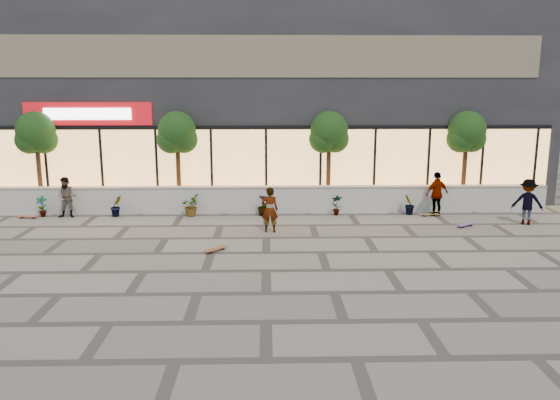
{
  "coord_description": "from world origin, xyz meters",
  "views": [
    {
      "loc": [
        0.04,
        -13.91,
        4.8
      ],
      "look_at": [
        0.44,
        3.08,
        1.3
      ],
      "focal_mm": 35.0,
      "sensor_mm": 36.0,
      "label": 1
    }
  ],
  "objects_px": {
    "tree_midwest": "(177,135)",
    "skater_right_near": "(437,194)",
    "skateboard_center": "(216,249)",
    "skater_center": "(270,210)",
    "tree_mideast": "(329,135)",
    "skateboard_right_far": "(465,225)",
    "skateboard_left": "(28,216)",
    "tree_west": "(36,135)",
    "skater_right_far": "(528,202)",
    "skateboard_right_near": "(430,214)",
    "tree_east": "(467,134)",
    "skater_left": "(67,197)"
  },
  "relations": [
    {
      "from": "tree_east",
      "to": "skater_right_far",
      "type": "relative_size",
      "value": 2.39
    },
    {
      "from": "tree_east",
      "to": "skater_left",
      "type": "distance_m",
      "value": 15.7
    },
    {
      "from": "skateboard_left",
      "to": "skateboard_right_far",
      "type": "xyz_separation_m",
      "value": [
        15.98,
        -1.65,
        0.01
      ]
    },
    {
      "from": "tree_west",
      "to": "skateboard_right_near",
      "type": "height_order",
      "value": "tree_west"
    },
    {
      "from": "tree_west",
      "to": "tree_mideast",
      "type": "xyz_separation_m",
      "value": [
        11.5,
        0.0,
        0.0
      ]
    },
    {
      "from": "tree_midwest",
      "to": "skateboard_center",
      "type": "distance_m",
      "value": 6.87
    },
    {
      "from": "tree_west",
      "to": "skateboard_right_far",
      "type": "xyz_separation_m",
      "value": [
        16.02,
        -3.15,
        -2.91
      ]
    },
    {
      "from": "tree_west",
      "to": "skater_center",
      "type": "distance_m",
      "value": 10.08
    },
    {
      "from": "skateboard_center",
      "to": "skateboard_right_far",
      "type": "distance_m",
      "value": 8.97
    },
    {
      "from": "tree_midwest",
      "to": "tree_mideast",
      "type": "relative_size",
      "value": 1.0
    },
    {
      "from": "skateboard_center",
      "to": "skateboard_left",
      "type": "bearing_deg",
      "value": 103.56
    },
    {
      "from": "skater_right_far",
      "to": "skateboard_right_far",
      "type": "xyz_separation_m",
      "value": [
        -2.3,
        -0.32,
        -0.74
      ]
    },
    {
      "from": "skater_center",
      "to": "skater_left",
      "type": "xyz_separation_m",
      "value": [
        -7.6,
        2.29,
        -0.0
      ]
    },
    {
      "from": "tree_midwest",
      "to": "tree_east",
      "type": "distance_m",
      "value": 11.5
    },
    {
      "from": "tree_mideast",
      "to": "skateboard_right_near",
      "type": "distance_m",
      "value": 4.97
    },
    {
      "from": "tree_midwest",
      "to": "skater_right_near",
      "type": "distance_m",
      "value": 10.32
    },
    {
      "from": "skateboard_center",
      "to": "skateboard_right_far",
      "type": "xyz_separation_m",
      "value": [
        8.53,
        2.76,
        0.0
      ]
    },
    {
      "from": "tree_midwest",
      "to": "tree_east",
      "type": "relative_size",
      "value": 1.0
    },
    {
      "from": "tree_mideast",
      "to": "skater_right_far",
      "type": "bearing_deg",
      "value": -22.49
    },
    {
      "from": "skateboard_left",
      "to": "tree_midwest",
      "type": "bearing_deg",
      "value": 21.11
    },
    {
      "from": "tree_mideast",
      "to": "tree_east",
      "type": "relative_size",
      "value": 1.0
    },
    {
      "from": "skateboard_right_far",
      "to": "skater_right_near",
      "type": "bearing_deg",
      "value": 73.14
    },
    {
      "from": "tree_mideast",
      "to": "skateboard_right_far",
      "type": "distance_m",
      "value": 6.22
    },
    {
      "from": "skater_center",
      "to": "tree_midwest",
      "type": "bearing_deg",
      "value": -44.17
    },
    {
      "from": "tree_mideast",
      "to": "skateboard_center",
      "type": "relative_size",
      "value": 5.51
    },
    {
      "from": "tree_mideast",
      "to": "skateboard_right_far",
      "type": "relative_size",
      "value": 5.05
    },
    {
      "from": "skater_center",
      "to": "skateboard_left",
      "type": "height_order",
      "value": "skater_center"
    },
    {
      "from": "tree_midwest",
      "to": "tree_west",
      "type": "bearing_deg",
      "value": 180.0
    },
    {
      "from": "skater_left",
      "to": "skateboard_center",
      "type": "relative_size",
      "value": 2.17
    },
    {
      "from": "tree_midwest",
      "to": "skater_right_near",
      "type": "bearing_deg",
      "value": -7.97
    },
    {
      "from": "tree_west",
      "to": "skateboard_center",
      "type": "height_order",
      "value": "tree_west"
    },
    {
      "from": "skater_right_near",
      "to": "skateboard_left",
      "type": "distance_m",
      "value": 15.48
    },
    {
      "from": "skater_center",
      "to": "skateboard_center",
      "type": "height_order",
      "value": "skater_center"
    },
    {
      "from": "skater_right_far",
      "to": "tree_west",
      "type": "bearing_deg",
      "value": 13.87
    },
    {
      "from": "tree_west",
      "to": "skateboard_right_far",
      "type": "bearing_deg",
      "value": -11.11
    },
    {
      "from": "skateboard_right_far",
      "to": "skater_left",
      "type": "bearing_deg",
      "value": 139.73
    },
    {
      "from": "skater_right_far",
      "to": "skater_right_near",
      "type": "bearing_deg",
      "value": -4.15
    },
    {
      "from": "skater_center",
      "to": "skater_left",
      "type": "distance_m",
      "value": 7.93
    },
    {
      "from": "tree_midwest",
      "to": "tree_east",
      "type": "xyz_separation_m",
      "value": [
        11.5,
        0.0,
        0.0
      ]
    },
    {
      "from": "skater_right_far",
      "to": "skateboard_right_far",
      "type": "distance_m",
      "value": 2.44
    },
    {
      "from": "skateboard_center",
      "to": "tree_midwest",
      "type": "bearing_deg",
      "value": 62.75
    },
    {
      "from": "tree_west",
      "to": "skater_left",
      "type": "bearing_deg",
      "value": -42.58
    },
    {
      "from": "tree_mideast",
      "to": "tree_east",
      "type": "height_order",
      "value": "same"
    },
    {
      "from": "tree_west",
      "to": "skateboard_right_near",
      "type": "distance_m",
      "value": 15.57
    },
    {
      "from": "tree_west",
      "to": "skater_right_near",
      "type": "relative_size",
      "value": 2.32
    },
    {
      "from": "skater_center",
      "to": "skateboard_right_far",
      "type": "distance_m",
      "value": 6.95
    },
    {
      "from": "skater_right_far",
      "to": "skateboard_center",
      "type": "distance_m",
      "value": 11.29
    },
    {
      "from": "skater_right_near",
      "to": "skateboard_right_near",
      "type": "relative_size",
      "value": 2.31
    },
    {
      "from": "skater_right_far",
      "to": "tree_east",
      "type": "bearing_deg",
      "value": -42.34
    },
    {
      "from": "skater_left",
      "to": "skateboard_right_near",
      "type": "distance_m",
      "value": 13.72
    }
  ]
}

